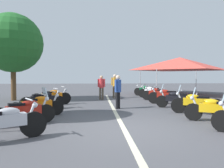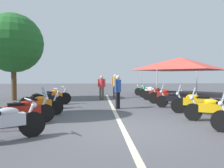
{
  "view_description": "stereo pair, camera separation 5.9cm",
  "coord_description": "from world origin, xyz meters",
  "px_view_note": "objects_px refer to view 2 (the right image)",
  "views": [
    {
      "loc": [
        -6.21,
        0.82,
        1.59
      ],
      "look_at": [
        4.99,
        0.0,
        1.18
      ],
      "focal_mm": 33.94,
      "sensor_mm": 36.0,
      "label": 1
    },
    {
      "loc": [
        -6.21,
        0.76,
        1.59
      ],
      "look_at": [
        4.99,
        0.0,
        1.18
      ],
      "focal_mm": 33.94,
      "sensor_mm": 36.0,
      "label": 2
    }
  ],
  "objects_px": {
    "motorcycle_right_row_5": "(158,94)",
    "bystander_1": "(115,84)",
    "motorcycle_left_row_1": "(24,111)",
    "motorcycle_right_row_3": "(177,99)",
    "event_tent": "(180,64)",
    "motorcycle_left_row_4": "(52,97)",
    "motorcycle_left_row_3": "(43,100)",
    "traffic_cone_1": "(223,105)",
    "roadside_tree_1": "(13,43)",
    "motorcycle_left_row_0": "(0,123)",
    "motorcycle_left_row_2": "(37,105)",
    "motorcycle_right_row_2": "(196,103)",
    "motorcycle_right_row_1": "(215,109)",
    "motorcycle_right_row_6": "(152,92)",
    "motorcycle_right_row_4": "(167,96)",
    "motorcycle_right_row_7": "(147,90)",
    "bystander_3": "(118,89)",
    "bystander_0": "(102,86)"
  },
  "relations": [
    {
      "from": "motorcycle_right_row_1",
      "to": "bystander_3",
      "type": "bearing_deg",
      "value": -19.51
    },
    {
      "from": "motorcycle_right_row_5",
      "to": "bystander_1",
      "type": "bearing_deg",
      "value": -4.73
    },
    {
      "from": "motorcycle_left_row_4",
      "to": "motorcycle_right_row_3",
      "type": "height_order",
      "value": "motorcycle_right_row_3"
    },
    {
      "from": "motorcycle_left_row_0",
      "to": "roadside_tree_1",
      "type": "bearing_deg",
      "value": 77.27
    },
    {
      "from": "motorcycle_left_row_4",
      "to": "motorcycle_right_row_7",
      "type": "distance_m",
      "value": 8.16
    },
    {
      "from": "roadside_tree_1",
      "to": "motorcycle_right_row_5",
      "type": "bearing_deg",
      "value": -94.86
    },
    {
      "from": "bystander_3",
      "to": "motorcycle_left_row_2",
      "type": "bearing_deg",
      "value": -120.24
    },
    {
      "from": "motorcycle_left_row_0",
      "to": "motorcycle_right_row_2",
      "type": "relative_size",
      "value": 0.95
    },
    {
      "from": "traffic_cone_1",
      "to": "roadside_tree_1",
      "type": "distance_m",
      "value": 12.7
    },
    {
      "from": "motorcycle_left_row_0",
      "to": "bystander_1",
      "type": "distance_m",
      "value": 10.84
    },
    {
      "from": "motorcycle_left_row_4",
      "to": "motorcycle_right_row_5",
      "type": "distance_m",
      "value": 6.64
    },
    {
      "from": "motorcycle_left_row_0",
      "to": "motorcycle_left_row_2",
      "type": "distance_m",
      "value": 3.25
    },
    {
      "from": "motorcycle_right_row_2",
      "to": "motorcycle_right_row_5",
      "type": "relative_size",
      "value": 1.09
    },
    {
      "from": "motorcycle_right_row_1",
      "to": "bystander_3",
      "type": "height_order",
      "value": "bystander_3"
    },
    {
      "from": "motorcycle_right_row_7",
      "to": "motorcycle_right_row_2",
      "type": "bearing_deg",
      "value": 125.02
    },
    {
      "from": "bystander_1",
      "to": "roadside_tree_1",
      "type": "bearing_deg",
      "value": 111.38
    },
    {
      "from": "motorcycle_left_row_0",
      "to": "motorcycle_right_row_3",
      "type": "relative_size",
      "value": 0.97
    },
    {
      "from": "motorcycle_left_row_1",
      "to": "event_tent",
      "type": "height_order",
      "value": "event_tent"
    },
    {
      "from": "event_tent",
      "to": "motorcycle_right_row_7",
      "type": "bearing_deg",
      "value": 105.09
    },
    {
      "from": "motorcycle_left_row_0",
      "to": "roadside_tree_1",
      "type": "height_order",
      "value": "roadside_tree_1"
    },
    {
      "from": "motorcycle_right_row_5",
      "to": "motorcycle_right_row_6",
      "type": "height_order",
      "value": "motorcycle_right_row_6"
    },
    {
      "from": "motorcycle_left_row_2",
      "to": "motorcycle_right_row_6",
      "type": "xyz_separation_m",
      "value": [
        6.67,
        -6.36,
        0.01
      ]
    },
    {
      "from": "motorcycle_right_row_2",
      "to": "motorcycle_right_row_4",
      "type": "relative_size",
      "value": 0.98
    },
    {
      "from": "event_tent",
      "to": "motorcycle_left_row_4",
      "type": "bearing_deg",
      "value": 120.96
    },
    {
      "from": "motorcycle_right_row_6",
      "to": "event_tent",
      "type": "bearing_deg",
      "value": -110.62
    },
    {
      "from": "motorcycle_right_row_7",
      "to": "bystander_3",
      "type": "height_order",
      "value": "bystander_3"
    },
    {
      "from": "motorcycle_right_row_1",
      "to": "roadside_tree_1",
      "type": "relative_size",
      "value": 0.34
    },
    {
      "from": "motorcycle_left_row_1",
      "to": "motorcycle_left_row_3",
      "type": "height_order",
      "value": "motorcycle_left_row_1"
    },
    {
      "from": "motorcycle_left_row_3",
      "to": "traffic_cone_1",
      "type": "relative_size",
      "value": 3.1
    },
    {
      "from": "bystander_0",
      "to": "motorcycle_right_row_5",
      "type": "bearing_deg",
      "value": 98.26
    },
    {
      "from": "motorcycle_right_row_5",
      "to": "roadside_tree_1",
      "type": "bearing_deg",
      "value": 27.31
    },
    {
      "from": "motorcycle_left_row_4",
      "to": "motorcycle_right_row_1",
      "type": "relative_size",
      "value": 1.07
    },
    {
      "from": "roadside_tree_1",
      "to": "motorcycle_left_row_0",
      "type": "bearing_deg",
      "value": -160.87
    },
    {
      "from": "motorcycle_right_row_3",
      "to": "event_tent",
      "type": "distance_m",
      "value": 8.27
    },
    {
      "from": "motorcycle_left_row_0",
      "to": "motorcycle_left_row_3",
      "type": "height_order",
      "value": "motorcycle_left_row_0"
    },
    {
      "from": "motorcycle_right_row_4",
      "to": "bystander_3",
      "type": "xyz_separation_m",
      "value": [
        -1.47,
        2.97,
        0.49
      ]
    },
    {
      "from": "motorcycle_right_row_2",
      "to": "motorcycle_right_row_3",
      "type": "relative_size",
      "value": 1.02
    },
    {
      "from": "bystander_3",
      "to": "roadside_tree_1",
      "type": "xyz_separation_m",
      "value": [
        3.99,
        6.47,
        2.78
      ]
    },
    {
      "from": "traffic_cone_1",
      "to": "event_tent",
      "type": "height_order",
      "value": "event_tent"
    },
    {
      "from": "motorcycle_left_row_1",
      "to": "traffic_cone_1",
      "type": "bearing_deg",
      "value": -16.37
    },
    {
      "from": "motorcycle_right_row_1",
      "to": "event_tent",
      "type": "bearing_deg",
      "value": -78.03
    },
    {
      "from": "motorcycle_left_row_1",
      "to": "motorcycle_right_row_1",
      "type": "height_order",
      "value": "motorcycle_left_row_1"
    },
    {
      "from": "motorcycle_left_row_1",
      "to": "motorcycle_right_row_3",
      "type": "distance_m",
      "value": 7.09
    },
    {
      "from": "motorcycle_left_row_0",
      "to": "bystander_3",
      "type": "relative_size",
      "value": 1.18
    },
    {
      "from": "event_tent",
      "to": "motorcycle_right_row_1",
      "type": "bearing_deg",
      "value": 164.28
    },
    {
      "from": "bystander_0",
      "to": "bystander_3",
      "type": "height_order",
      "value": "bystander_3"
    },
    {
      "from": "traffic_cone_1",
      "to": "bystander_1",
      "type": "distance_m",
      "value": 7.76
    },
    {
      "from": "motorcycle_right_row_4",
      "to": "roadside_tree_1",
      "type": "relative_size",
      "value": 0.37
    },
    {
      "from": "motorcycle_left_row_3",
      "to": "event_tent",
      "type": "bearing_deg",
      "value": 7.7
    },
    {
      "from": "motorcycle_left_row_1",
      "to": "motorcycle_left_row_4",
      "type": "xyz_separation_m",
      "value": [
        4.81,
        0.15,
        0.0
      ]
    }
  ]
}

